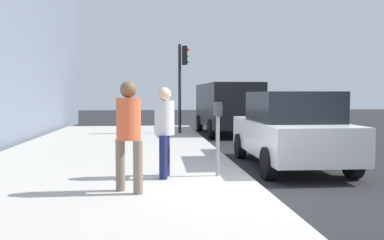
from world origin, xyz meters
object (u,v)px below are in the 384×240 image
parking_meter (218,123)px  pedestrian_at_meter (165,125)px  parked_sedan_near (290,129)px  parked_van_far (227,105)px  pedestrian_bystander (129,127)px  traffic_signal (182,73)px

parking_meter → pedestrian_at_meter: bearing=92.5°
parked_sedan_near → parked_van_far: bearing=-0.0°
pedestrian_bystander → parked_sedan_near: (2.78, -3.58, -0.29)m
parking_meter → pedestrian_at_meter: size_ratio=0.83×
parked_van_far → parking_meter: bearing=168.5°
pedestrian_at_meter → parked_sedan_near: 3.41m
pedestrian_bystander → pedestrian_at_meter: bearing=13.1°
parked_sedan_near → parked_van_far: parked_van_far is taller
parking_meter → parked_van_far: parked_van_far is taller
parking_meter → pedestrian_at_meter: 1.01m
pedestrian_at_meter → parking_meter: bearing=12.2°
pedestrian_at_meter → parked_sedan_near: pedestrian_at_meter is taller
parking_meter → parked_van_far: bearing=-11.5°
parked_sedan_near → parked_van_far: 8.12m
parked_sedan_near → traffic_signal: 7.80m
parking_meter → parked_sedan_near: (1.60, -1.97, -0.27)m
parking_meter → traffic_signal: 9.06m
parked_sedan_near → pedestrian_at_meter: bearing=118.8°
pedestrian_bystander → parking_meter: bearing=-12.9°
parked_van_far → traffic_signal: 2.50m
pedestrian_at_meter → parked_sedan_near: (1.64, -2.98, -0.24)m
pedestrian_bystander → parked_van_far: parked_van_far is taller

